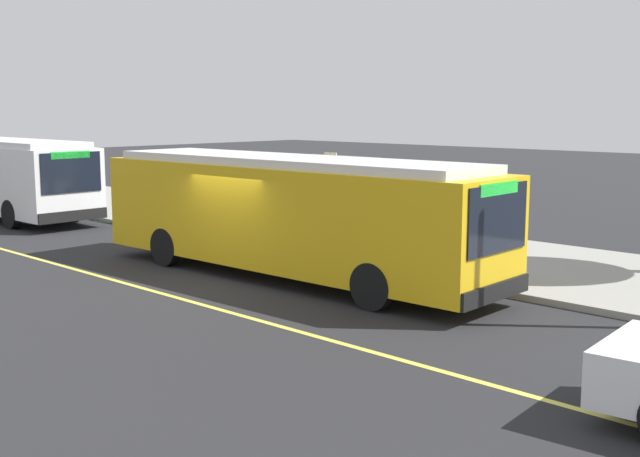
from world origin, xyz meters
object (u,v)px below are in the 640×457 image
(waiting_bench, at_px, (334,221))
(route_sign_post, at_px, (331,188))
(transit_bus_main, at_px, (290,212))
(pedestrian_commuter, at_px, (303,210))

(waiting_bench, height_order, route_sign_post, route_sign_post)
(transit_bus_main, relative_size, route_sign_post, 4.11)
(waiting_bench, bearing_deg, route_sign_post, -48.56)
(transit_bus_main, xyz_separation_m, pedestrian_commuter, (-2.80, 3.23, -0.50))
(waiting_bench, height_order, pedestrian_commuter, pedestrian_commuter)
(waiting_bench, bearing_deg, transit_bus_main, -58.42)
(pedestrian_commuter, bearing_deg, route_sign_post, -24.25)
(transit_bus_main, height_order, pedestrian_commuter, transit_bus_main)
(transit_bus_main, bearing_deg, waiting_bench, 121.58)
(route_sign_post, distance_m, pedestrian_commuter, 2.31)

